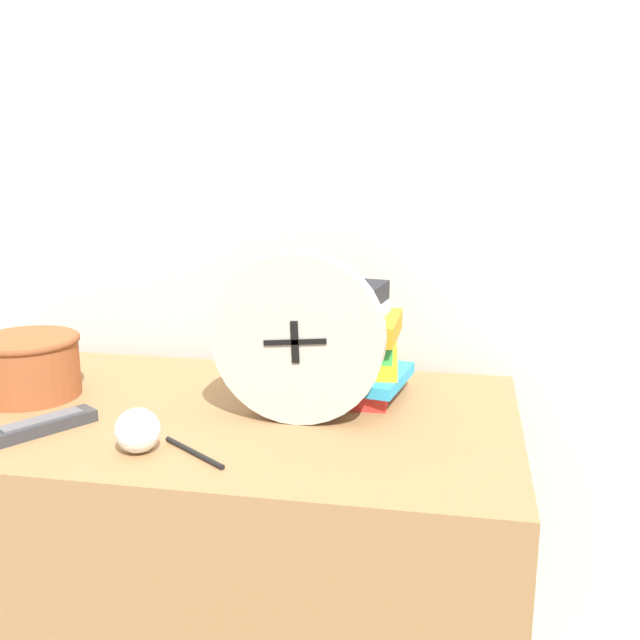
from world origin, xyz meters
name	(u,v)px	position (x,y,z in m)	size (l,w,h in m)	color
wall_back	(242,145)	(0.00, 0.66, 1.20)	(6.00, 0.04, 2.40)	beige
desk	(197,599)	(0.00, 0.30, 0.38)	(1.14, 0.59, 0.75)	olive
desk_clock	(298,338)	(0.20, 0.28, 0.90)	(0.29, 0.05, 0.29)	#B7B2A8
book_stack	(338,343)	(0.24, 0.43, 0.85)	(0.25, 0.21, 0.20)	red
basket	(28,364)	(-0.31, 0.31, 0.81)	(0.19, 0.19, 0.11)	#994C28
tv_remote	(42,426)	(-0.19, 0.15, 0.76)	(0.13, 0.17, 0.02)	#333338
crumpled_paper_ball	(138,430)	(-0.01, 0.11, 0.79)	(0.07, 0.07, 0.07)	white
pen	(194,452)	(0.08, 0.11, 0.76)	(0.12, 0.09, 0.01)	black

